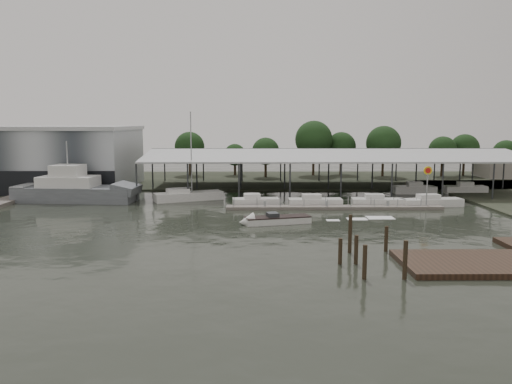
{
  "coord_description": "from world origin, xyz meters",
  "views": [
    {
      "loc": [
        4.31,
        -53.67,
        11.18
      ],
      "look_at": [
        4.85,
        8.08,
        2.5
      ],
      "focal_mm": 35.0,
      "sensor_mm": 36.0,
      "label": 1
    }
  ],
  "objects_px": {
    "grey_trawler": "(77,190)",
    "white_sailboat": "(188,196)",
    "speedboat_underway": "(272,220)",
    "shell_fuel_sign": "(427,179)"
  },
  "relations": [
    {
      "from": "speedboat_underway",
      "to": "shell_fuel_sign",
      "type": "bearing_deg",
      "value": -169.49
    },
    {
      "from": "grey_trawler",
      "to": "white_sailboat",
      "type": "relative_size",
      "value": 1.38
    },
    {
      "from": "shell_fuel_sign",
      "to": "white_sailboat",
      "type": "xyz_separation_m",
      "value": [
        -31.92,
        7.23,
        -3.28
      ]
    },
    {
      "from": "shell_fuel_sign",
      "to": "grey_trawler",
      "type": "relative_size",
      "value": 0.31
    },
    {
      "from": "grey_trawler",
      "to": "white_sailboat",
      "type": "xyz_separation_m",
      "value": [
        15.66,
        0.58,
        -0.93
      ]
    },
    {
      "from": "grey_trawler",
      "to": "shell_fuel_sign",
      "type": "bearing_deg",
      "value": -2.96
    },
    {
      "from": "shell_fuel_sign",
      "to": "grey_trawler",
      "type": "height_order",
      "value": "grey_trawler"
    },
    {
      "from": "shell_fuel_sign",
      "to": "white_sailboat",
      "type": "distance_m",
      "value": 32.89
    },
    {
      "from": "shell_fuel_sign",
      "to": "grey_trawler",
      "type": "xyz_separation_m",
      "value": [
        -47.58,
        6.65,
        -2.35
      ]
    },
    {
      "from": "white_sailboat",
      "to": "grey_trawler",
      "type": "bearing_deg",
      "value": 159.47
    }
  ]
}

